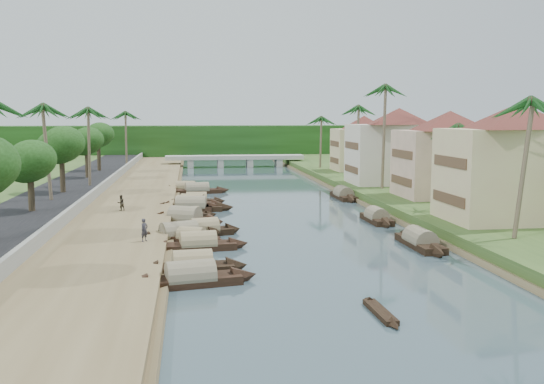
{
  "coord_description": "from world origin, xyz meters",
  "views": [
    {
      "loc": [
        -9.15,
        -51.26,
        10.25
      ],
      "look_at": [
        -0.22,
        14.23,
        2.0
      ],
      "focal_mm": 40.0,
      "sensor_mm": 36.0,
      "label": 1
    }
  ],
  "objects": [
    {
      "name": "sampan_12",
      "position": [
        -8.24,
        29.95,
        0.41
      ],
      "size": [
        9.22,
        2.92,
        2.16
      ],
      "rotation": [
        0.0,
        0.0,
        0.14
      ],
      "color": "black",
      "rests_on": "ground"
    },
    {
      "name": "right_bank",
      "position": [
        19.0,
        20.0,
        0.6
      ],
      "size": [
        16.0,
        180.0,
        1.2
      ],
      "primitive_type": "cube",
      "color": "#2E4A1D",
      "rests_on": "ground"
    },
    {
      "name": "sampan_11",
      "position": [
        -8.44,
        19.85,
        0.41
      ],
      "size": [
        7.01,
        1.82,
        2.04
      ],
      "rotation": [
        0.0,
        0.0,
        0.01
      ],
      "color": "black",
      "rests_on": "ground"
    },
    {
      "name": "tree_4",
      "position": [
        -24.0,
        39.73,
        6.56
      ],
      "size": [
        4.47,
        4.47,
        7.1
      ],
      "color": "#403525",
      "rests_on": "ground"
    },
    {
      "name": "person_far",
      "position": [
        -16.12,
        10.75,
        1.6
      ],
      "size": [
        0.98,
        0.95,
        1.59
      ],
      "primitive_type": "imported",
      "rotation": [
        0.0,
        0.0,
        3.82
      ],
      "color": "#2F2A21",
      "rests_on": "left_bank"
    },
    {
      "name": "palm_5",
      "position": [
        -24.0,
        15.49,
        11.14
      ],
      "size": [
        3.2,
        3.2,
        11.53
      ],
      "color": "#6C5F48",
      "rests_on": "ground"
    },
    {
      "name": "bridge",
      "position": [
        0.0,
        72.0,
        1.72
      ],
      "size": [
        28.0,
        4.0,
        2.4
      ],
      "color": "#A3A399",
      "rests_on": "ground"
    },
    {
      "name": "sampan_10",
      "position": [
        -8.93,
        17.95,
        0.41
      ],
      "size": [
        7.74,
        3.28,
        2.11
      ],
      "rotation": [
        0.0,
        0.0,
        -0.23
      ],
      "color": "black",
      "rests_on": "ground"
    },
    {
      "name": "ground",
      "position": [
        0.0,
        0.0,
        0.0
      ],
      "size": [
        220.0,
        220.0,
        0.0
      ],
      "primitive_type": "plane",
      "color": "#384C54",
      "rests_on": "ground"
    },
    {
      "name": "sampan_1",
      "position": [
        -9.07,
        -11.94,
        0.42
      ],
      "size": [
        7.67,
        2.37,
        2.25
      ],
      "rotation": [
        0.0,
        0.0,
        0.09
      ],
      "color": "black",
      "rests_on": "ground"
    },
    {
      "name": "building_far",
      "position": [
        18.99,
        28.0,
        6.38
      ],
      "size": [
        15.59,
        15.59,
        10.2
      ],
      "color": "beige",
      "rests_on": "right_bank"
    },
    {
      "name": "sampan_8",
      "position": [
        -9.33,
        15.29,
        0.42
      ],
      "size": [
        8.05,
        3.89,
        2.4
      ],
      "rotation": [
        0.0,
        0.0,
        -0.27
      ],
      "color": "black",
      "rests_on": "ground"
    },
    {
      "name": "sampan_4",
      "position": [
        -9.1,
        -2.36,
        0.4
      ],
      "size": [
        6.17,
        3.95,
        1.83
      ],
      "rotation": [
        0.0,
        0.0,
        -0.46
      ],
      "color": "black",
      "rests_on": "ground"
    },
    {
      "name": "building_mid",
      "position": [
        19.99,
        14.0,
        6.13
      ],
      "size": [
        14.11,
        14.11,
        9.7
      ],
      "color": "beige",
      "rests_on": "right_bank"
    },
    {
      "name": "tree_3",
      "position": [
        -24.0,
        22.17,
        6.83
      ],
      "size": [
        4.88,
        4.88,
        7.53
      ],
      "color": "#403525",
      "rests_on": "ground"
    },
    {
      "name": "building_near",
      "position": [
        18.99,
        -2.0,
        6.38
      ],
      "size": [
        14.85,
        14.85,
        10.2
      ],
      "color": "beige",
      "rests_on": "right_bank"
    },
    {
      "name": "tree_2",
      "position": [
        -24.0,
        7.79,
        5.98
      ],
      "size": [
        4.4,
        4.4,
        6.47
      ],
      "color": "#403525",
      "rests_on": "ground"
    },
    {
      "name": "tree_6",
      "position": [
        24.0,
        30.02,
        6.55
      ],
      "size": [
        4.93,
        4.93,
        7.47
      ],
      "color": "#403525",
      "rests_on": "ground"
    },
    {
      "name": "sampan_9",
      "position": [
        -9.1,
        14.92,
        0.42
      ],
      "size": [
        9.77,
        2.77,
        2.41
      ],
      "rotation": [
        0.0,
        0.0,
        -0.1
      ],
      "color": "black",
      "rests_on": "ground"
    },
    {
      "name": "retaining_wall",
      "position": [
        -20.2,
        20.0,
        1.35
      ],
      "size": [
        0.4,
        180.0,
        1.1
      ],
      "primitive_type": "cube",
      "color": "gray",
      "rests_on": "left_bank"
    },
    {
      "name": "sampan_16",
      "position": [
        9.98,
        22.3,
        0.42
      ],
      "size": [
        2.07,
        9.42,
        2.28
      ],
      "rotation": [
        0.0,
        0.0,
        1.58
      ],
      "color": "black",
      "rests_on": "ground"
    },
    {
      "name": "palm_8",
      "position": [
        -20.5,
        60.91,
        10.72
      ],
      "size": [
        3.2,
        3.2,
        11.09
      ],
      "color": "#6C5F48",
      "rests_on": "ground"
    },
    {
      "name": "palm_7",
      "position": [
        14.0,
        54.54,
        9.86
      ],
      "size": [
        3.2,
        3.2,
        10.41
      ],
      "color": "#6C5F48",
      "rests_on": "ground"
    },
    {
      "name": "palm_6",
      "position": [
        -22.0,
        29.12,
        10.97
      ],
      "size": [
        3.2,
        3.2,
        11.35
      ],
      "color": "#6C5F48",
      "rests_on": "ground"
    },
    {
      "name": "palm_3",
      "position": [
        16.0,
        38.42,
        11.47
      ],
      "size": [
        3.2,
        3.2,
        12.08
      ],
      "color": "#6C5F48",
      "rests_on": "ground"
    },
    {
      "name": "building_distant",
      "position": [
        19.99,
        48.0,
        5.88
      ],
      "size": [
        12.62,
        12.62,
        9.2
      ],
      "color": "beige",
      "rests_on": "right_bank"
    },
    {
      "name": "canoe_0",
      "position": [
        0.57,
        -21.78,
        0.1
      ],
      "size": [
        0.84,
        5.23,
        0.69
      ],
      "rotation": [
        0.0,
        0.0,
        1.6
      ],
      "color": "black",
      "rests_on": "ground"
    },
    {
      "name": "person_near",
      "position": [
        -12.66,
        -5.07,
        1.68
      ],
      "size": [
        0.74,
        0.76,
        1.76
      ],
      "primitive_type": "imported",
      "rotation": [
        0.0,
        0.0,
        0.83
      ],
      "color": "#2C2A33",
      "rests_on": "left_bank"
    },
    {
      "name": "sampan_14",
      "position": [
        8.81,
        -6.28,
        0.42
      ],
      "size": [
        2.0,
        9.11,
        2.2
      ],
      "rotation": [
        0.0,
        0.0,
        1.59
      ],
      "color": "black",
      "rests_on": "ground"
    },
    {
      "name": "canoe_1",
      "position": [
        -7.65,
        -3.66,
        0.1
      ],
      "size": [
        4.42,
        1.82,
        0.71
      ],
      "rotation": [
        0.0,
        0.0,
        0.26
      ],
      "color": "black",
      "rests_on": "ground"
    },
    {
      "name": "sampan_15",
      "position": [
        8.87,
        5.17,
        0.41
      ],
      "size": [
        1.91,
        7.79,
        2.1
      ],
      "rotation": [
        0.0,
        0.0,
        1.59
      ],
      "color": "black",
      "rests_on": "ground"
    },
    {
      "name": "canoe_2",
      "position": [
        -10.14,
        21.1,
        0.1
      ],
      "size": [
        5.52,
        1.69,
        0.79
      ],
      "rotation": [
        0.0,
        0.0,
        -0.17
      ],
      "color": "black",
      "rests_on": "ground"
    },
    {
      "name": "sampan_13",
      "position": [
        -9.74,
        32.22,
        0.41
      ],
      "size": [
        7.65,
        2.87,
        2.08
      ],
      "rotation": [
        0.0,
        0.0,
        -0.18
      ],
      "color": "black",
      "rests_on": "ground"
    },
    {
      "name": "palm_2",
      "position": [
        15.0,
        22.3,
        13.65
      ],
      "size": [
        3.2,
        3.2,
        14.36
      ],
      "color": "#6C5F48",
      "rests_on": "ground"
    },
    {
      "name": "left_bank",
      "position": [
        -16.0,
        20.0,
        0.4
      ],
      "size": [
        10.0,
        180.0,
        0.8
      ],
      "primitive_type": "cube",
      "color": "brown",
      "rests_on": "ground"
    },
    {
      "name": "sampan_5",
      "position": [
        -7.99,
        0.81,
        0.42
      ],
      "size": [
        7.04,
        3.42,
        2.2
      ],
      "rotation": [
        0.0,
        0.0,
        0.27
      ],
      "color": "black",
      "rests_on": "ground"
    },
    {
      "name": "sampan_7",
      "position": [
        -9.35,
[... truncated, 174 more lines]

